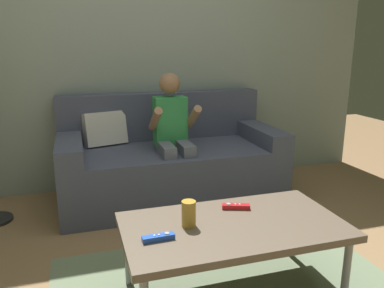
{
  "coord_description": "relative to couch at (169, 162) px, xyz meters",
  "views": [
    {
      "loc": [
        -0.55,
        -1.36,
        1.2
      ],
      "look_at": [
        0.13,
        0.83,
        0.6
      ],
      "focal_mm": 36.12,
      "sensor_mm": 36.0,
      "label": 1
    }
  ],
  "objects": [
    {
      "name": "wall_back",
      "position": [
        -0.14,
        0.39,
        0.96
      ],
      "size": [
        4.17,
        0.05,
        2.5
      ],
      "primitive_type": "cube",
      "color": "gray",
      "rests_on": "ground"
    },
    {
      "name": "couch",
      "position": [
        0.0,
        0.0,
        0.0
      ],
      "size": [
        1.68,
        0.8,
        0.81
      ],
      "color": "#474C60",
      "rests_on": "ground"
    },
    {
      "name": "person_seated_on_couch",
      "position": [
        -0.01,
        -0.18,
        0.28
      ],
      "size": [
        0.34,
        0.41,
        0.99
      ],
      "color": "slate",
      "rests_on": "ground"
    },
    {
      "name": "coffee_table",
      "position": [
        -0.02,
        -1.33,
        0.06
      ],
      "size": [
        1.04,
        0.57,
        0.38
      ],
      "color": "brown",
      "rests_on": "ground"
    },
    {
      "name": "game_remote_red_near_edge",
      "position": [
        0.06,
        -1.19,
        0.11
      ],
      "size": [
        0.14,
        0.08,
        0.03
      ],
      "color": "red",
      "rests_on": "coffee_table"
    },
    {
      "name": "game_remote_blue_center",
      "position": [
        -0.38,
        -1.39,
        0.11
      ],
      "size": [
        0.14,
        0.04,
        0.03
      ],
      "color": "blue",
      "rests_on": "coffee_table"
    },
    {
      "name": "soda_can",
      "position": [
        -0.22,
        -1.3,
        0.16
      ],
      "size": [
        0.07,
        0.07,
        0.12
      ],
      "primitive_type": "cylinder",
      "color": "#B78C2D",
      "rests_on": "coffee_table"
    }
  ]
}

